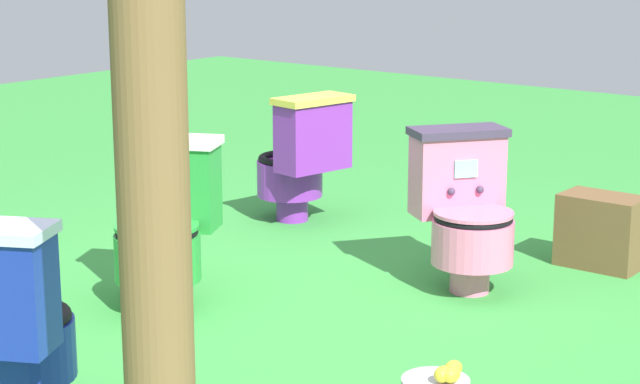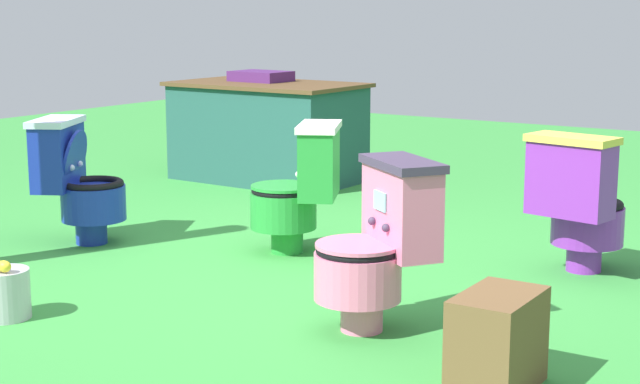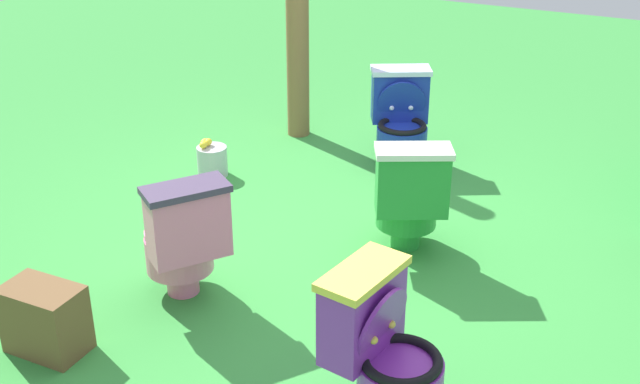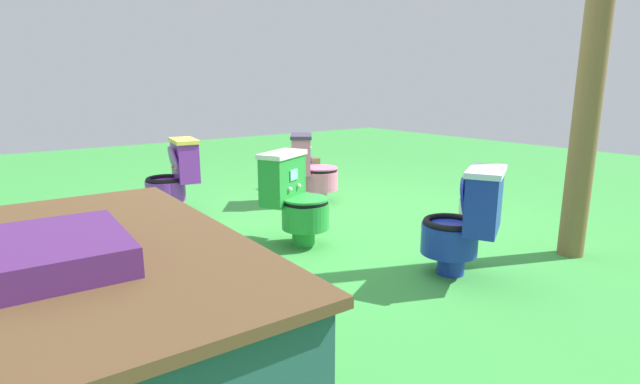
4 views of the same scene
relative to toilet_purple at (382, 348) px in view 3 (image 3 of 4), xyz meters
The scene contains 8 objects.
ground 1.57m from the toilet_purple, 143.26° to the right, with size 14.00×14.00×0.00m, color green.
toilet_purple is the anchor object (origin of this frame).
toilet_pink 1.39m from the toilet_purple, 107.94° to the right, with size 0.61×0.63×0.73m.
toilet_green 1.50m from the toilet_purple, 163.87° to the right, with size 0.62×0.58×0.73m.
toilet_blue 2.80m from the toilet_purple, 160.64° to the right, with size 0.62×0.59×0.73m.
wooden_post 3.51m from the toilet_purple, 146.52° to the right, with size 0.18×0.18×2.00m, color brown.
small_crate 1.71m from the toilet_purple, 80.93° to the right, with size 0.39×0.25×0.35m, color brown.
lemon_bucket 2.82m from the toilet_purple, 131.80° to the right, with size 0.22×0.22×0.28m.
Camera 3 is at (3.86, 1.91, 2.46)m, focal length 45.33 mm.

